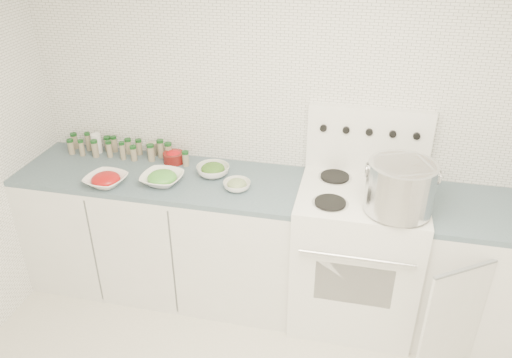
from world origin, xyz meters
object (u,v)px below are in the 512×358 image
(stock_pot, at_px, (400,185))
(bowl_snowpea, at_px, (162,178))
(stove, at_px, (356,251))
(bowl_tomato, at_px, (106,180))

(stock_pot, bearing_deg, bowl_snowpea, 177.16)
(stove, distance_m, bowl_tomato, 1.64)
(stock_pot, bearing_deg, bowl_tomato, -179.22)
(stove, distance_m, stock_pot, 0.65)
(stove, height_order, bowl_tomato, stove)
(bowl_tomato, relative_size, bowl_snowpea, 1.05)
(stock_pot, height_order, bowl_snowpea, stock_pot)
(stock_pot, bearing_deg, stove, 137.75)
(bowl_tomato, xyz_separation_m, bowl_snowpea, (0.34, 0.09, 0.00))
(stock_pot, height_order, bowl_tomato, stock_pot)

